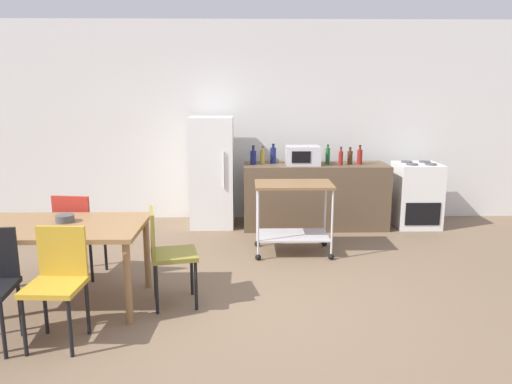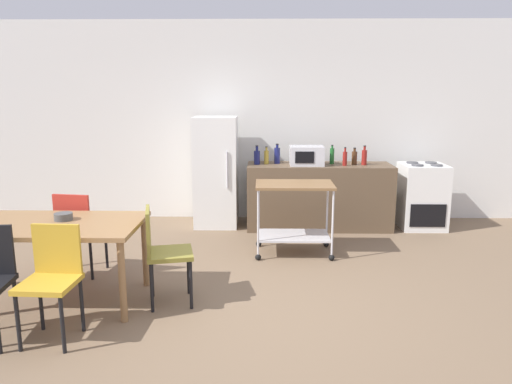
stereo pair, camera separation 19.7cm
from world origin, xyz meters
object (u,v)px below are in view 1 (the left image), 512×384
chair_mustard (58,277)px  bottle_soda (341,158)px  fruit_bowl (65,218)px  dining_table (58,233)px  bottle_vinegar (273,155)px  bottle_olive_oil (350,157)px  refrigerator (212,172)px  bottle_hot_sauce (328,155)px  stove_oven (416,195)px  bottle_sesame_oil (360,156)px  chair_red (78,229)px  microwave (303,155)px  bottle_soy_sauce (253,157)px  kitchen_cart (293,206)px  bottle_sparkling_water (263,157)px  chair_olive (166,250)px

chair_mustard → bottle_soda: size_ratio=3.53×
fruit_bowl → dining_table: bearing=-109.7°
bottle_vinegar → bottle_olive_oil: bottle_vinegar is taller
refrigerator → bottle_hot_sauce: (1.63, -0.03, 0.24)m
chair_mustard → stove_oven: stove_oven is taller
stove_oven → bottle_sesame_oil: 1.01m
chair_red → bottle_hot_sauce: bearing=-137.8°
bottle_hot_sauce → bottle_olive_oil: 0.31m
refrigerator → microwave: bearing=-7.0°
dining_table → fruit_bowl: 0.15m
stove_oven → bottle_soy_sauce: bearing=-179.6°
microwave → fruit_bowl: 3.40m
kitchen_cart → bottle_soda: size_ratio=3.61×
bottle_olive_oil → bottle_sparkling_water: bearing=178.2°
bottle_sparkling_water → bottle_soy_sauce: bearing=-162.7°
dining_table → bottle_sesame_oil: bottle_sesame_oil is taller
stove_oven → bottle_soy_sauce: bottle_soy_sauce is taller
bottle_sparkling_water → chair_olive: bearing=-109.9°
bottle_sparkling_water → chair_mustard: bearing=-117.2°
refrigerator → bottle_sesame_oil: refrigerator is taller
refrigerator → chair_red: bearing=-122.0°
chair_red → bottle_hot_sauce: size_ratio=3.36×
bottle_sparkling_water → refrigerator: bearing=175.4°
chair_olive → bottle_vinegar: bottle_vinegar is taller
chair_mustard → chair_red: same height
kitchen_cart → bottle_vinegar: size_ratio=3.29×
kitchen_cart → microwave: 1.20m
dining_table → bottle_olive_oil: 4.03m
chair_olive → bottle_hot_sauce: (1.85, 2.62, 0.50)m
refrigerator → bottle_sesame_oil: (2.06, -0.12, 0.23)m
bottle_sesame_oil → chair_olive: bearing=-132.0°
refrigerator → microwave: refrigerator is taller
chair_mustard → microwave: bearing=57.8°
chair_red → bottle_soda: bottle_soda is taller
chair_red → microwave: 3.14m
bottle_soy_sauce → chair_mustard: bearing=-115.6°
bottle_hot_sauce → fruit_bowl: bottle_hot_sauce is taller
refrigerator → bottle_olive_oil: (1.93, -0.10, 0.22)m
chair_red → bottle_sparkling_water: bearing=-127.4°
bottle_sparkling_water → bottle_soda: size_ratio=0.97×
chair_olive → refrigerator: bearing=-17.4°
bottle_soy_sauce → bottle_olive_oil: size_ratio=1.12×
fruit_bowl → bottle_sparkling_water: bearing=53.2°
kitchen_cart → microwave: size_ratio=1.98×
microwave → bottle_sesame_oil: (0.80, 0.03, -0.02)m
bottle_olive_oil → stove_oven: bearing=0.9°
refrigerator → fruit_bowl: size_ratio=9.49×
bottle_soy_sauce → chair_red: bearing=-134.0°
dining_table → fruit_bowl: size_ratio=9.18×
dining_table → chair_red: size_ratio=1.69×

